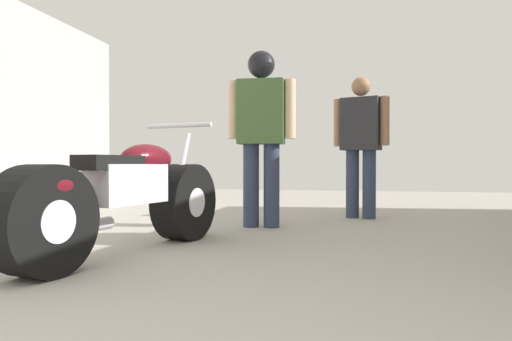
% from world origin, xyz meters
% --- Properties ---
extents(ground_plane, '(15.35, 15.35, 0.00)m').
position_xyz_m(ground_plane, '(0.00, 3.14, 0.00)').
color(ground_plane, '#A8A399').
extents(motorcycle_maroon_cruiser, '(0.79, 2.08, 0.97)m').
position_xyz_m(motorcycle_maroon_cruiser, '(-0.73, 2.42, 0.40)').
color(motorcycle_maroon_cruiser, black).
rests_on(motorcycle_maroon_cruiser, ground_plane).
extents(mechanic_in_blue, '(0.66, 0.36, 1.65)m').
position_xyz_m(mechanic_in_blue, '(0.92, 5.06, 0.94)').
color(mechanic_in_blue, '#2D3851').
rests_on(mechanic_in_blue, ground_plane).
extents(mechanic_with_helmet, '(0.69, 0.27, 1.77)m').
position_xyz_m(mechanic_with_helmet, '(-0.08, 4.06, 1.06)').
color(mechanic_with_helmet, '#2D3851').
rests_on(mechanic_with_helmet, ground_plane).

